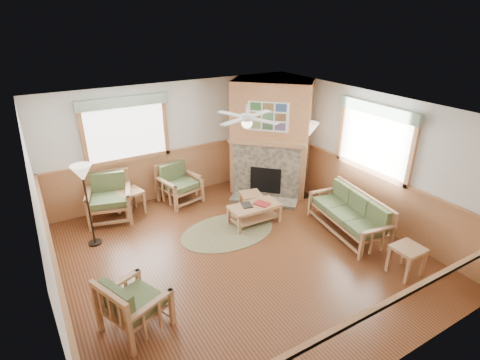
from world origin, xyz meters
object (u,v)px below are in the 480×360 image
armchair_left (134,303)px  floor_lamp_left (88,206)px  armchair_back_right (179,184)px  coffee_table (254,214)px  end_table_chairs (131,202)px  armchair_back_left (109,198)px  sofa (348,214)px  floor_lamp_right (307,161)px  end_table_sofa (406,260)px  footstool (251,201)px

armchair_left → floor_lamp_left: 2.52m
armchair_back_right → coffee_table: (0.97, -1.71, -0.24)m
end_table_chairs → floor_lamp_left: (-0.95, -0.80, 0.54)m
armchair_back_left → sofa: bearing=-22.2°
sofa → floor_lamp_right: size_ratio=0.97×
armchair_left → coffee_table: (2.97, 1.57, -0.22)m
sofa → end_table_sofa: (-0.10, -1.45, -0.15)m
footstool → floor_lamp_right: (1.45, -0.13, 0.73)m
armchair_back_right → floor_lamp_right: floor_lamp_right is taller
footstool → floor_lamp_right: size_ratio=0.24×
armchair_back_right → floor_lamp_right: (2.69, -1.27, 0.47)m
sofa → floor_lamp_left: (-4.48, 2.17, 0.41)m
sofa → end_table_sofa: sofa is taller
armchair_back_right → armchair_left: 3.85m
sofa → coffee_table: size_ratio=1.70×
armchair_back_right → end_table_sofa: size_ratio=1.72×
sofa → floor_lamp_left: size_ratio=1.10×
armchair_back_left → coffee_table: bearing=-19.1°
end_table_chairs → floor_lamp_right: 4.09m
end_table_chairs → floor_lamp_left: size_ratio=0.34×
coffee_table → floor_lamp_left: (-3.07, 0.91, 0.61)m
coffee_table → floor_lamp_left: bearing=164.7°
coffee_table → footstool: size_ratio=2.41×
sofa → armchair_back_left: (-3.96, 2.97, 0.08)m
end_table_sofa → coffee_table: bearing=115.7°
armchair_back_right → floor_lamp_left: (-2.10, -0.80, 0.37)m
footstool → floor_lamp_right: floor_lamp_right is taller
coffee_table → end_table_sofa: 3.01m
coffee_table → footstool: coffee_table is taller
armchair_back_left → end_table_chairs: bearing=14.7°
armchair_back_right → armchair_left: (-2.00, -3.28, -0.02)m
armchair_left → sofa: bearing=-108.0°
end_table_chairs → footstool: (2.39, -1.14, -0.09)m
armchair_back_right → footstool: 1.70m
armchair_back_right → armchair_left: bearing=-134.2°
sofa → armchair_left: armchair_left is taller
armchair_left → end_table_sofa: size_ratio=1.64×
armchair_left → floor_lamp_left: size_ratio=0.53×
coffee_table → floor_lamp_right: bearing=15.7°
sofa → floor_lamp_left: bearing=-107.0°
armchair_left → footstool: 3.89m
end_table_chairs → footstool: 2.65m
armchair_left → footstool: bearing=-78.6°
end_table_chairs → end_table_sofa: size_ratio=1.06×
armchair_back_left → end_table_chairs: (0.43, 0.00, -0.21)m
sofa → coffee_table: 1.90m
armchair_back_left → footstool: (2.82, -1.14, -0.30)m
end_table_sofa → floor_lamp_left: bearing=140.4°
end_table_sofa → footstool: size_ratio=1.20×
armchair_back_right → footstool: size_ratio=2.06×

